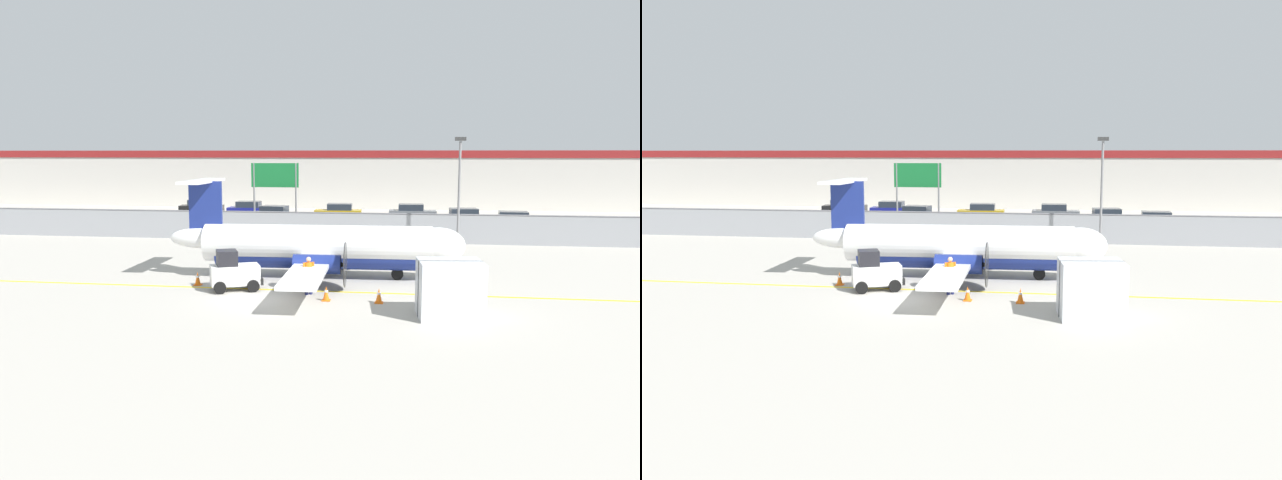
% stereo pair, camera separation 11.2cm
% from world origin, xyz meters
% --- Properties ---
extents(ground_plane, '(140.00, 140.00, 0.01)m').
position_xyz_m(ground_plane, '(0.00, 2.00, 0.00)').
color(ground_plane, '#ADA89E').
extents(perimeter_fence, '(98.00, 0.10, 2.10)m').
position_xyz_m(perimeter_fence, '(0.00, 18.00, 1.12)').
color(perimeter_fence, gray).
rests_on(perimeter_fence, ground).
extents(parking_lot_strip, '(98.00, 17.00, 0.12)m').
position_xyz_m(parking_lot_strip, '(0.00, 29.50, 0.06)').
color(parking_lot_strip, '#38383A').
rests_on(parking_lot_strip, ground).
extents(background_building, '(91.00, 8.10, 6.50)m').
position_xyz_m(background_building, '(0.00, 47.99, 3.26)').
color(background_building, beige).
rests_on(background_building, ground).
extents(commuter_airplane, '(14.95, 16.04, 4.92)m').
position_xyz_m(commuter_airplane, '(1.26, 4.99, 1.60)').
color(commuter_airplane, white).
rests_on(commuter_airplane, ground).
extents(baggage_tug, '(2.58, 2.08, 1.88)m').
position_xyz_m(baggage_tug, '(-2.37, 1.62, 0.86)').
color(baggage_tug, silver).
rests_on(baggage_tug, ground).
extents(ground_crew_worker, '(0.51, 0.47, 1.70)m').
position_xyz_m(ground_crew_worker, '(1.16, 1.29, 0.95)').
color(ground_crew_worker, '#191E4C').
rests_on(ground_crew_worker, ground).
extents(cargo_container, '(2.61, 2.26, 2.20)m').
position_xyz_m(cargo_container, '(7.15, -1.74, 1.10)').
color(cargo_container, silver).
rests_on(cargo_container, ground).
extents(traffic_cone_near_left, '(0.36, 0.36, 0.64)m').
position_xyz_m(traffic_cone_near_left, '(4.35, 0.13, 0.31)').
color(traffic_cone_near_left, orange).
rests_on(traffic_cone_near_left, ground).
extents(traffic_cone_near_right, '(0.36, 0.36, 0.64)m').
position_xyz_m(traffic_cone_near_right, '(5.94, 7.95, 0.31)').
color(traffic_cone_near_right, orange).
rests_on(traffic_cone_near_right, ground).
extents(traffic_cone_far_left, '(0.36, 0.36, 0.64)m').
position_xyz_m(traffic_cone_far_left, '(2.10, 0.22, 0.31)').
color(traffic_cone_far_left, orange).
rests_on(traffic_cone_far_left, ground).
extents(traffic_cone_far_right, '(0.36, 0.36, 0.64)m').
position_xyz_m(traffic_cone_far_right, '(-4.40, 2.47, 0.31)').
color(traffic_cone_far_right, orange).
rests_on(traffic_cone_far_right, ground).
extents(parked_car_0, '(4.37, 2.39, 1.58)m').
position_xyz_m(parked_car_0, '(-14.80, 33.16, 0.89)').
color(parked_car_0, black).
rests_on(parked_car_0, parking_lot_strip).
extents(parked_car_1, '(4.24, 2.08, 1.58)m').
position_xyz_m(parked_car_1, '(-9.52, 31.76, 0.89)').
color(parked_car_1, navy).
rests_on(parked_car_1, parking_lot_strip).
extents(parked_car_2, '(4.38, 2.42, 1.58)m').
position_xyz_m(parked_car_2, '(-6.03, 27.21, 0.89)').
color(parked_car_2, slate).
rests_on(parked_car_2, parking_lot_strip).
extents(parked_car_3, '(4.28, 2.16, 1.58)m').
position_xyz_m(parked_car_3, '(-0.88, 30.25, 0.89)').
color(parked_car_3, '#B28C19').
rests_on(parked_car_3, parking_lot_strip).
extents(parked_car_4, '(4.20, 2.00, 1.58)m').
position_xyz_m(parked_car_4, '(5.73, 30.73, 0.89)').
color(parked_car_4, slate).
rests_on(parked_car_4, parking_lot_strip).
extents(parked_car_5, '(4.34, 2.31, 1.58)m').
position_xyz_m(parked_car_5, '(9.83, 26.97, 0.89)').
color(parked_car_5, gray).
rests_on(parked_car_5, parking_lot_strip).
extents(parked_car_6, '(4.30, 2.22, 1.58)m').
position_xyz_m(parked_car_6, '(13.44, 24.75, 0.89)').
color(parked_car_6, '#19662D').
rests_on(parked_car_6, parking_lot_strip).
extents(apron_light_pole, '(0.70, 0.30, 7.27)m').
position_xyz_m(apron_light_pole, '(8.69, 15.93, 4.30)').
color(apron_light_pole, slate).
rests_on(apron_light_pole, ground).
extents(highway_sign, '(3.60, 0.14, 5.50)m').
position_xyz_m(highway_sign, '(-4.50, 20.17, 4.14)').
color(highway_sign, slate).
rests_on(highway_sign, ground).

